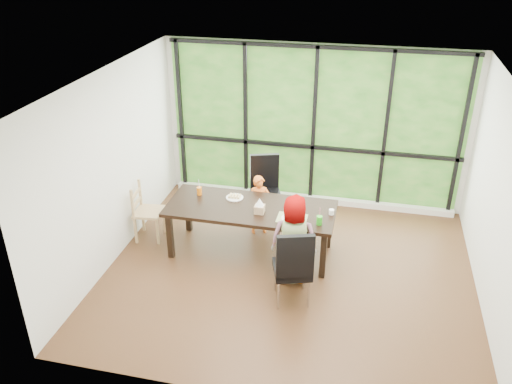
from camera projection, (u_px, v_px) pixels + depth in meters
The scene contains 23 objects.
ground at pixel (289, 272), 7.37m from camera, with size 5.00×5.00×0.00m, color black.
back_wall at pixel (314, 126), 8.70m from camera, with size 5.00×5.00×0.00m, color silver.
foliage_backdrop at pixel (314, 126), 8.69m from camera, with size 4.80×0.02×2.65m, color #1E4A16.
window_mullions at pixel (314, 127), 8.65m from camera, with size 4.80×0.06×2.65m, color black, non-canonical shape.
window_sill at pixel (310, 198), 9.21m from camera, with size 4.80×0.12×0.10m, color silver.
dining_table at pixel (251, 230), 7.66m from camera, with size 2.39×0.98×0.75m, color black.
chair_window_leather at pixel (266, 190), 8.41m from camera, with size 0.46×0.46×1.08m, color black.
chair_interior_leather at pixel (292, 264), 6.60m from camera, with size 0.46×0.46×1.08m, color black.
chair_end_beech at pixel (149, 212), 7.97m from camera, with size 0.42×0.40×0.90m, color tan.
child_toddler at pixel (260, 205), 8.12m from camera, with size 0.35×0.23×0.95m, color orange.
child_older at pixel (293, 240), 6.93m from camera, with size 0.62×0.40×1.27m, color slate.
placemat at pixel (292, 218), 7.20m from camera, with size 0.41×0.30×0.01m, color tan.
plate_far at pixel (235, 198), 7.72m from camera, with size 0.25×0.25×0.02m, color white.
plate_near at pixel (291, 219), 7.18m from camera, with size 0.27×0.27×0.02m, color white.
orange_cup at pixel (199, 191), 7.80m from camera, with size 0.08×0.08×0.12m, color orange.
green_cup at pixel (319, 220), 7.03m from camera, with size 0.08×0.08×0.12m, color green.
white_mug at pixel (331, 212), 7.28m from camera, with size 0.07×0.07×0.07m, color white.
tissue_box at pixel (260, 209), 7.31m from camera, with size 0.13×0.13×0.12m, color tan.
crepe_rolls_far at pixel (235, 196), 7.71m from camera, with size 0.20×0.12×0.04m, color tan, non-canonical shape.
crepe_rolls_near at pixel (291, 217), 7.16m from camera, with size 0.05×0.12×0.04m, color tan, non-canonical shape.
straw_white at pixel (199, 185), 7.75m from camera, with size 0.01×0.01×0.20m, color white.
straw_pink at pixel (320, 214), 6.98m from camera, with size 0.01×0.01×0.20m, color pink.
tissue at pixel (260, 202), 7.26m from camera, with size 0.12×0.12×0.11m, color white.
Camera 1 is at (0.90, -5.99, 4.36)m, focal length 37.09 mm.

